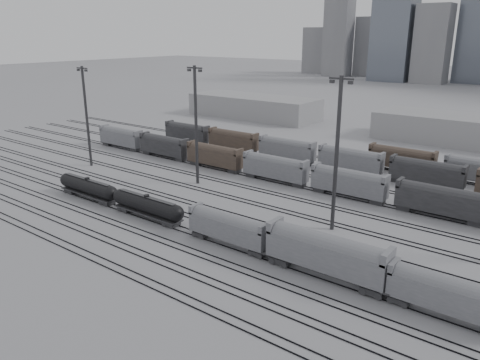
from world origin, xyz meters
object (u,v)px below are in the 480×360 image
Objects in this scene: tank_car_a at (88,187)px; hopper_car_a at (229,227)px; light_mast_c at (337,151)px; hopper_car_b at (326,252)px; hopper_car_c at (452,295)px; light_mast_a at (86,114)px; tank_car_b at (147,205)px.

tank_car_a is 1.18× the size of hopper_car_a.
tank_car_a is 48.05m from light_mast_c.
tank_car_a is 0.66× the size of light_mast_c.
light_mast_c is at bearing 113.50° from hopper_car_b.
light_mast_c is at bearing 57.20° from hopper_car_a.
hopper_car_b reaches higher than hopper_car_a.
tank_car_a is at bearing -180.00° from hopper_car_a.
light_mast_a is (-85.88, 14.73, 9.40)m from hopper_car_c.
hopper_car_b is 72.57m from light_mast_a.
hopper_car_a is at bearing -180.00° from hopper_car_b.
tank_car_b is 1.20× the size of hopper_car_a.
hopper_car_a is 0.83× the size of hopper_car_b.
tank_car_b is 33.16m from light_mast_c.
hopper_car_c is at bearing 0.00° from tank_car_b.
hopper_car_a is 1.00× the size of hopper_car_c.
hopper_car_b is 0.71× the size of light_mast_a.
hopper_car_a is at bearing 0.00° from tank_car_a.
hopper_car_c is at bearing -34.37° from light_mast_c.
tank_car_a is 1.18× the size of hopper_car_c.
light_mast_a is (-19.64, 14.73, 10.13)m from tank_car_a.
light_mast_a is (-70.52, 14.73, 8.77)m from hopper_car_b.
light_mast_c is (9.64, 14.95, 10.05)m from hopper_car_a.
tank_car_a is at bearing -180.00° from tank_car_b.
hopper_car_b is (34.09, 0.00, 1.32)m from tank_car_b.
hopper_car_c is at bearing 0.00° from tank_car_a.
light_mast_c reaches higher than hopper_car_c.
tank_car_a is 66.24m from hopper_car_c.
light_mast_c is at bearing 145.63° from hopper_car_c.
hopper_car_c is (66.24, 0.00, 0.73)m from tank_car_a.
light_mast_c is (-6.50, 14.95, 9.40)m from hopper_car_b.
hopper_car_b is 15.38m from hopper_car_c.
tank_car_a is at bearing -36.87° from light_mast_a.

